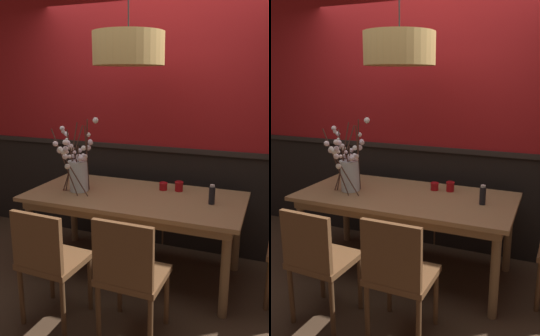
% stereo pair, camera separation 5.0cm
% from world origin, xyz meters
% --- Properties ---
extents(ground_plane, '(24.00, 24.00, 0.00)m').
position_xyz_m(ground_plane, '(0.00, 0.00, 0.00)').
color(ground_plane, '#422D1E').
extents(back_wall, '(5.04, 0.14, 2.90)m').
position_xyz_m(back_wall, '(0.00, 0.69, 1.44)').
color(back_wall, black).
rests_on(back_wall, ground).
extents(dining_table, '(1.92, 0.93, 0.75)m').
position_xyz_m(dining_table, '(0.00, 0.00, 0.67)').
color(dining_table, '#997047').
rests_on(dining_table, ground).
extents(chair_near_side_left, '(0.44, 0.43, 0.89)m').
position_xyz_m(chair_near_side_left, '(-0.30, -0.90, 0.51)').
color(chair_near_side_left, brown).
rests_on(chair_near_side_left, ground).
extents(chair_far_side_right, '(0.46, 0.43, 0.88)m').
position_xyz_m(chair_far_side_right, '(0.24, 0.90, 0.50)').
color(chair_far_side_right, brown).
rests_on(chair_far_side_right, ground).
extents(chair_near_side_right, '(0.44, 0.41, 0.90)m').
position_xyz_m(chair_near_side_right, '(0.30, -0.85, 0.51)').
color(chair_near_side_right, brown).
rests_on(chair_near_side_right, ground).
extents(vase_with_blossoms, '(0.39, 0.47, 0.67)m').
position_xyz_m(vase_with_blossoms, '(-0.52, -0.09, 0.95)').
color(vase_with_blossoms, silver).
rests_on(vase_with_blossoms, dining_table).
extents(candle_holder_nearer_center, '(0.08, 0.08, 0.09)m').
position_xyz_m(candle_holder_nearer_center, '(0.34, 0.25, 0.80)').
color(candle_holder_nearer_center, '#9E0F14').
rests_on(candle_holder_nearer_center, dining_table).
extents(candle_holder_nearer_edge, '(0.08, 0.08, 0.07)m').
position_xyz_m(candle_holder_nearer_edge, '(0.20, 0.23, 0.79)').
color(candle_holder_nearer_edge, '#9E0F14').
rests_on(candle_holder_nearer_edge, dining_table).
extents(condiment_bottle, '(0.05, 0.05, 0.17)m').
position_xyz_m(condiment_bottle, '(0.68, 0.01, 0.83)').
color(condiment_bottle, black).
rests_on(condiment_bottle, dining_table).
extents(pendant_lamp, '(0.58, 0.58, 1.04)m').
position_xyz_m(pendant_lamp, '(-0.02, -0.07, 1.99)').
color(pendant_lamp, tan).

